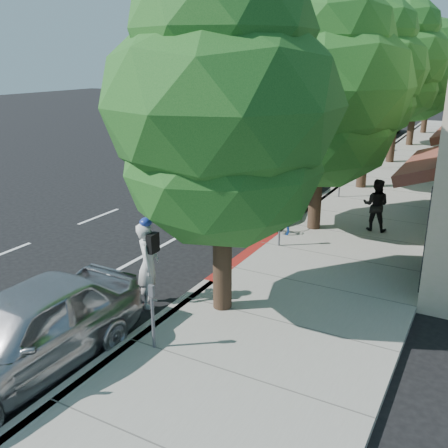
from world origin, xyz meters
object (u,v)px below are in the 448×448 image
Objects in this scene: cyclist at (148,265)px; dark_sedan at (283,169)px; street_tree_3 at (400,62)px; dark_suv_far at (383,124)px; street_tree_0 at (222,109)px; street_tree_5 at (432,64)px; street_tree_2 at (371,72)px; white_pickup at (330,144)px; silver_suv at (247,183)px; near_car_a at (25,332)px; street_tree_4 at (417,76)px; pedestrian at (376,205)px; street_tree_1 at (322,89)px; bicycle at (263,220)px.

cyclist is 11.55m from dark_sedan.
dark_suv_far is (-2.59, 10.78, -4.29)m from street_tree_3.
street_tree_0 reaches higher than dark_sedan.
street_tree_5 reaches higher than street_tree_0.
white_pickup is (-3.10, 5.59, -3.82)m from street_tree_2.
near_car_a is at bearing -91.44° from silver_suv.
street_tree_0 is 3.75m from cyclist.
cyclist is 0.31× the size of white_pickup.
pedestrian is at bearing -84.33° from street_tree_4.
dark_suv_far is at bearing 95.14° from street_tree_0.
cyclist is 8.09m from silver_suv.
white_pickup is at bearing 94.42° from near_car_a.
street_tree_5 is 4.09× the size of cyclist.
white_pickup is at bearing -104.03° from street_tree_5.
street_tree_2 reaches higher than street_tree_1.
pedestrian is (1.72, -23.32, -3.87)m from street_tree_5.
pedestrian is (3.67, 10.18, 0.17)m from near_car_a.
bicycle is 8.53m from near_car_a.
cyclist is (-1.60, -6.45, -3.43)m from street_tree_1.
silver_suv is 21.29m from dark_suv_far.
street_tree_2 reaches higher than bicycle.
street_tree_2 is at bearing 84.13° from near_car_a.
street_tree_0 is 5.34m from near_car_a.
street_tree_3 is 8.77m from dark_sedan.
cyclist reaches higher than pedestrian.
bicycle is 12.73m from white_pickup.
cyclist is at bearing -164.32° from street_tree_0.
dark_suv_far is at bearing 92.43° from near_car_a.
street_tree_3 is 11.89m from dark_suv_far.
white_pickup is 21.12m from near_car_a.
silver_suv is (-1.50, 7.95, -0.05)m from cyclist.
street_tree_2 is (0.00, 6.00, 0.33)m from street_tree_1.
street_tree_4 is 4.30× the size of pedestrian.
street_tree_4 is (-0.00, 24.00, -0.12)m from street_tree_0.
street_tree_4 is at bearing -56.66° from dark_suv_far.
street_tree_0 is 24.00m from street_tree_4.
bicycle is at bearing 86.94° from near_car_a.
street_tree_1 is at bearing -69.76° from white_pickup.
street_tree_2 is 17.44m from dark_suv_far.
dark_suv_far is (0.51, 11.19, -0.14)m from white_pickup.
silver_suv is (-3.10, -16.50, -3.30)m from street_tree_4.
street_tree_0 is at bearing -74.74° from white_pickup.
street_tree_5 is at bearing 74.73° from silver_suv.
white_pickup reaches higher than dark_sedan.
street_tree_0 is at bearing 62.21° from near_car_a.
street_tree_2 is at bearing 17.36° from dark_sedan.
dark_sedan is 1.02× the size of near_car_a.
street_tree_4 reaches higher than white_pickup.
near_car_a is (1.15, -14.50, 0.01)m from dark_sedan.
street_tree_4 is 13.80m from dark_sedan.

